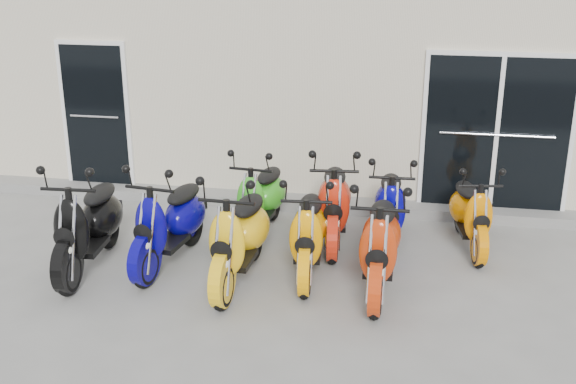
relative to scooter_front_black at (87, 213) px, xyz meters
name	(u,v)px	position (x,y,z in m)	size (l,w,h in m)	color
ground	(279,268)	(2.19, 0.41, -0.71)	(80.00, 80.00, 0.00)	gray
building	(334,61)	(2.19, 5.61, 0.89)	(14.00, 6.00, 3.20)	beige
front_step	(305,203)	(2.19, 2.43, -0.64)	(14.00, 0.40, 0.15)	gray
door_left	(96,112)	(-1.01, 2.58, 0.55)	(1.07, 0.08, 2.22)	black
door_right	(497,130)	(4.79, 2.58, 0.55)	(2.02, 0.08, 2.22)	black
scooter_front_black	(87,213)	(0.00, 0.00, 0.00)	(0.70, 1.93, 1.43)	black
scooter_front_blue	(169,211)	(0.90, 0.29, -0.03)	(0.67, 1.86, 1.37)	#080378
scooter_front_orange_a	(239,225)	(1.82, -0.02, -0.01)	(0.70, 1.91, 1.41)	yellow
scooter_front_orange_b	(308,222)	(2.56, 0.33, -0.06)	(0.64, 1.76, 1.30)	#FFA103
scooter_front_red	(381,232)	(3.39, 0.07, -0.02)	(0.69, 1.89, 1.40)	red
scooter_back_green	(261,189)	(1.77, 1.34, -0.07)	(0.63, 1.73, 1.28)	green
scooter_back_red	(334,192)	(2.74, 1.28, -0.03)	(0.67, 1.85, 1.37)	red
scooter_back_blue	(391,197)	(3.45, 1.35, -0.08)	(0.63, 1.73, 1.27)	#05027E
scooter_back_yellow	(472,204)	(4.45, 1.40, -0.12)	(0.59, 1.62, 1.20)	orange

